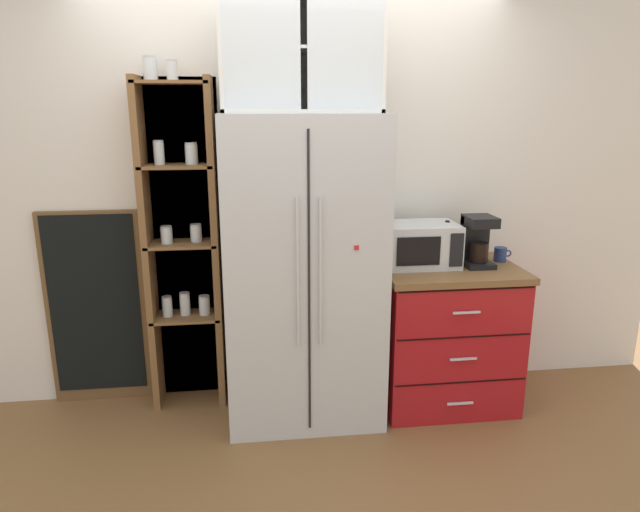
{
  "coord_description": "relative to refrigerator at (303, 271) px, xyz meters",
  "views": [
    {
      "loc": [
        -0.3,
        -3.12,
        1.83
      ],
      "look_at": [
        0.1,
        0.03,
        0.99
      ],
      "focal_mm": 31.41,
      "sensor_mm": 36.0,
      "label": 1
    }
  ],
  "objects": [
    {
      "name": "bottle_green",
      "position": [
        0.9,
        0.1,
        0.11
      ],
      "size": [
        0.06,
        0.06,
        0.27
      ],
      "color": "#285B33",
      "rests_on": "counter_cabinet"
    },
    {
      "name": "microwave",
      "position": [
        0.73,
        0.07,
        0.12
      ],
      "size": [
        0.44,
        0.33,
        0.26
      ],
      "color": "silver",
      "rests_on": "counter_cabinet"
    },
    {
      "name": "pantry_shelf_column",
      "position": [
        -0.71,
        0.27,
        0.15
      ],
      "size": [
        0.48,
        0.28,
        2.11
      ],
      "color": "brown",
      "rests_on": "ground"
    },
    {
      "name": "mug_cream",
      "position": [
        0.9,
        0.0,
        0.04
      ],
      "size": [
        0.11,
        0.07,
        0.09
      ],
      "color": "silver",
      "rests_on": "counter_cabinet"
    },
    {
      "name": "refrigerator",
      "position": [
        0.0,
        0.0,
        0.0
      ],
      "size": [
        0.9,
        0.67,
        1.81
      ],
      "color": "silver",
      "rests_on": "ground"
    },
    {
      "name": "upper_cabinet",
      "position": [
        -0.0,
        0.05,
        1.23
      ],
      "size": [
        0.87,
        0.32,
        0.66
      ],
      "color": "silver",
      "rests_on": "refrigerator"
    },
    {
      "name": "chalkboard_menu",
      "position": [
        -1.27,
        0.3,
        -0.28
      ],
      "size": [
        0.6,
        0.04,
        1.24
      ],
      "color": "brown",
      "rests_on": "ground"
    },
    {
      "name": "mug_navy",
      "position": [
        1.26,
        0.09,
        0.04
      ],
      "size": [
        0.11,
        0.08,
        0.09
      ],
      "color": "navy",
      "rests_on": "counter_cabinet"
    },
    {
      "name": "bottle_clear",
      "position": [
        0.9,
        0.09,
        0.11
      ],
      "size": [
        0.07,
        0.07,
        0.26
      ],
      "color": "silver",
      "rests_on": "counter_cabinet"
    },
    {
      "name": "wall_back_cream",
      "position": [
        -0.0,
        0.38,
        0.37
      ],
      "size": [
        4.95,
        0.1,
        2.55
      ],
      "primitive_type": "cube",
      "color": "silver",
      "rests_on": "ground"
    },
    {
      "name": "ground_plane",
      "position": [
        -0.0,
        -0.02,
        -0.9
      ],
      "size": [
        10.64,
        10.64,
        0.0
      ],
      "primitive_type": "plane",
      "color": "brown"
    },
    {
      "name": "counter_cabinet",
      "position": [
        0.9,
        0.02,
        -0.45
      ],
      "size": [
        0.84,
        0.64,
        0.9
      ],
      "color": "#A8161C",
      "rests_on": "ground"
    },
    {
      "name": "coffee_maker",
      "position": [
        1.07,
        0.03,
        0.15
      ],
      "size": [
        0.17,
        0.2,
        0.31
      ],
      "color": "black",
      "rests_on": "counter_cabinet"
    }
  ]
}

